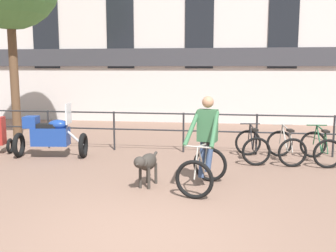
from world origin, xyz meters
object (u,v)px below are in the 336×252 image
(parked_motorcycle, at_px, (50,135))
(parked_bicycle_near_lamp, at_px, (252,146))
(dog, at_px, (147,163))
(parked_bicycle_mid_left, at_px, (286,147))
(parked_bicycle_mid_right, at_px, (320,148))
(cyclist_with_bike, at_px, (205,147))

(parked_motorcycle, relative_size, parked_bicycle_near_lamp, 1.52)
(dog, height_order, parked_motorcycle, parked_motorcycle)
(parked_bicycle_mid_left, bearing_deg, parked_bicycle_mid_right, 171.64)
(parked_bicycle_near_lamp, distance_m, parked_bicycle_mid_left, 0.78)
(cyclist_with_bike, distance_m, dog, 1.12)
(cyclist_with_bike, bearing_deg, parked_bicycle_mid_left, 63.82)
(parked_bicycle_mid_left, bearing_deg, dog, 32.21)
(cyclist_with_bike, relative_size, parked_bicycle_mid_left, 1.42)
(parked_bicycle_mid_left, bearing_deg, cyclist_with_bike, 43.93)
(cyclist_with_bike, xyz_separation_m, parked_motorcycle, (-3.92, 1.89, -0.20))
(cyclist_with_bike, height_order, parked_bicycle_mid_left, cyclist_with_bike)
(parked_bicycle_mid_right, bearing_deg, parked_bicycle_near_lamp, -5.35)
(parked_bicycle_near_lamp, bearing_deg, parked_bicycle_mid_right, 172.83)
(parked_bicycle_mid_left, distance_m, parked_bicycle_mid_right, 0.78)
(parked_motorcycle, bearing_deg, parked_bicycle_mid_right, -93.13)
(dog, distance_m, parked_motorcycle, 3.50)
(cyclist_with_bike, xyz_separation_m, parked_bicycle_mid_left, (1.79, 2.31, -0.41))
(dog, relative_size, parked_motorcycle, 0.55)
(parked_bicycle_near_lamp, xyz_separation_m, parked_bicycle_mid_right, (1.57, -0.00, -0.00))
(dog, xyz_separation_m, parked_bicycle_mid_left, (2.86, 2.45, -0.10))
(cyclist_with_bike, relative_size, parked_bicycle_mid_right, 1.46)
(dog, distance_m, parked_bicycle_mid_right, 4.39)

